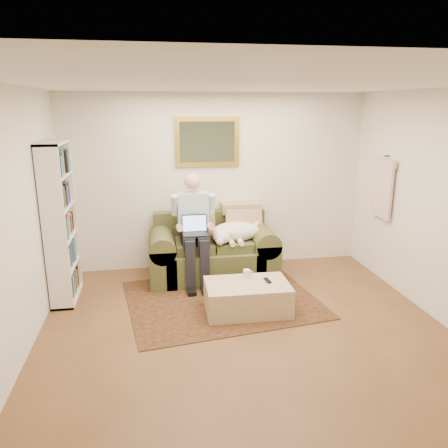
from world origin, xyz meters
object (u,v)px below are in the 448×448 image
object	(u,v)px
ottoman	(247,297)
seated_man	(195,230)
bookshelf	(60,223)
sofa	(213,256)
sleeping_dog	(236,231)
laptop	(195,229)
coffee_mug	(247,274)

from	to	relation	value
ottoman	seated_man	bearing A→B (deg)	116.95
bookshelf	sofa	bearing A→B (deg)	11.80
sofa	sleeping_dog	bearing A→B (deg)	-15.74
laptop	sleeping_dog	world-z (taller)	laptop
sleeping_dog	coffee_mug	world-z (taller)	sleeping_dog
sofa	laptop	distance (m)	0.60
coffee_mug	sleeping_dog	bearing A→B (deg)	87.47
sofa	bookshelf	distance (m)	2.13
coffee_mug	bookshelf	distance (m)	2.40
laptop	coffee_mug	size ratio (longest dim) A/B	3.49
sofa	seated_man	bearing A→B (deg)	-148.55
seated_man	laptop	xyz separation A→B (m)	(0.00, -0.07, 0.04)
sofa	bookshelf	bearing A→B (deg)	-168.20
coffee_mug	seated_man	bearing A→B (deg)	123.37
seated_man	sofa	bearing A→B (deg)	31.45
laptop	seated_man	bearing A→B (deg)	90.00
coffee_mug	bookshelf	world-z (taller)	bookshelf
laptop	ottoman	xyz separation A→B (m)	(0.52, -0.96, -0.61)
sofa	sleeping_dog	world-z (taller)	sofa
sofa	coffee_mug	xyz separation A→B (m)	(0.28, -1.00, 0.10)
seated_man	bookshelf	size ratio (longest dim) A/B	0.76
seated_man	sleeping_dog	xyz separation A→B (m)	(0.59, 0.07, -0.07)
sofa	bookshelf	world-z (taller)	bookshelf
sleeping_dog	bookshelf	bearing A→B (deg)	-172.04
laptop	sleeping_dog	distance (m)	0.62
sleeping_dog	bookshelf	size ratio (longest dim) A/B	0.37
sofa	laptop	xyz separation A→B (m)	(-0.27, -0.23, 0.48)
sleeping_dog	laptop	bearing A→B (deg)	-166.36
seated_man	coffee_mug	distance (m)	1.06
seated_man	bookshelf	world-z (taller)	bookshelf
seated_man	coffee_mug	world-z (taller)	seated_man
seated_man	ottoman	size ratio (longest dim) A/B	1.52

